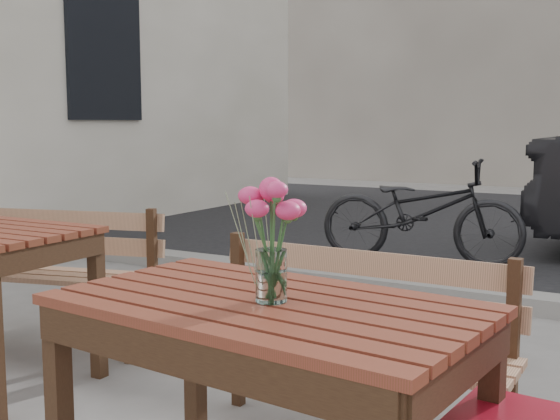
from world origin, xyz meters
TOP-DOWN VIEW (x-y plane):
  - street at (0.00, 5.06)m, footprint 30.00×8.12m
  - main_table at (0.04, -0.13)m, footprint 1.29×0.83m
  - main_bench at (-0.02, 0.65)m, footprint 1.29×0.38m
  - main_vase at (0.06, -0.14)m, footprint 0.19×0.19m
  - second_bench at (-2.05, 0.96)m, footprint 1.36×0.71m
  - bicycle at (-0.95, 4.22)m, footprint 1.89×0.89m

SIDE VIEW (x-z plane):
  - street at x=0.00m, z-range -0.03..0.09m
  - bicycle at x=-0.95m, z-range 0.00..0.95m
  - main_bench at x=-0.02m, z-range 0.09..0.89m
  - second_bench at x=-2.05m, z-range 0.09..0.89m
  - main_table at x=0.04m, z-range 0.25..1.01m
  - main_vase at x=0.06m, z-range 0.80..1.16m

